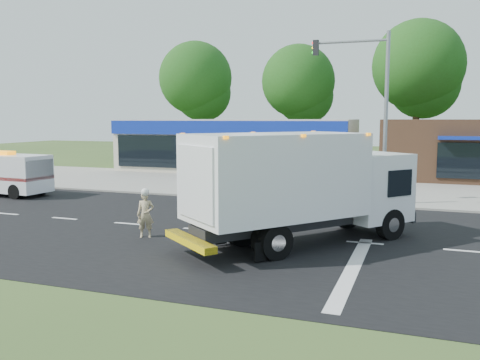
{
  "coord_description": "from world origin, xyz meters",
  "views": [
    {
      "loc": [
        4.68,
        -16.73,
        4.09
      ],
      "look_at": [
        -1.98,
        1.68,
        1.7
      ],
      "focal_mm": 38.0,
      "sensor_mm": 36.0,
      "label": 1
    }
  ],
  "objects_px": {
    "ems_box_truck": "(299,181)",
    "traffic_signal_pole": "(372,100)",
    "ambulance_van": "(6,173)",
    "emergency_worker": "(146,213)"
  },
  "relations": [
    {
      "from": "ems_box_truck",
      "to": "emergency_worker",
      "type": "bearing_deg",
      "value": 138.1
    },
    {
      "from": "traffic_signal_pole",
      "to": "ems_box_truck",
      "type": "bearing_deg",
      "value": -99.23
    },
    {
      "from": "emergency_worker",
      "to": "traffic_signal_pole",
      "type": "relative_size",
      "value": 0.21
    },
    {
      "from": "traffic_signal_pole",
      "to": "ambulance_van",
      "type": "bearing_deg",
      "value": -169.69
    },
    {
      "from": "ems_box_truck",
      "to": "emergency_worker",
      "type": "xyz_separation_m",
      "value": [
        -5.17,
        -0.81,
        -1.25
      ]
    },
    {
      "from": "ems_box_truck",
      "to": "traffic_signal_pole",
      "type": "bearing_deg",
      "value": 29.99
    },
    {
      "from": "emergency_worker",
      "to": "ambulance_van",
      "type": "relative_size",
      "value": 0.33
    },
    {
      "from": "ambulance_van",
      "to": "ems_box_truck",
      "type": "bearing_deg",
      "value": -12.94
    },
    {
      "from": "ems_box_truck",
      "to": "ambulance_van",
      "type": "height_order",
      "value": "ems_box_truck"
    },
    {
      "from": "ambulance_van",
      "to": "emergency_worker",
      "type": "bearing_deg",
      "value": -22.73
    }
  ]
}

